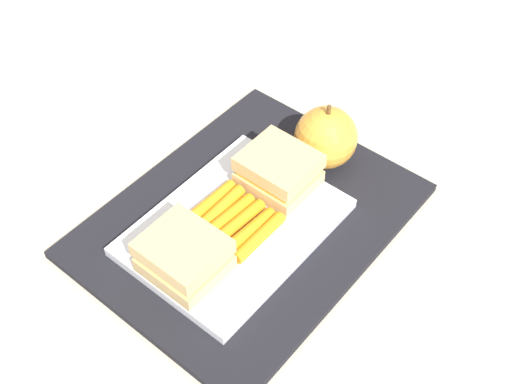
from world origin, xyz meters
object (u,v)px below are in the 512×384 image
object	(u,v)px
food_tray	(234,227)
sandwich_half_right	(279,170)
sandwich_half_left	(184,256)
apple	(326,137)
carrot_sticks_bundle	(234,219)

from	to	relation	value
food_tray	sandwich_half_right	distance (m)	0.08
sandwich_half_left	apple	bearing A→B (deg)	-2.91
food_tray	sandwich_half_left	bearing A→B (deg)	180.00
sandwich_half_left	apple	distance (m)	0.23
sandwich_half_right	carrot_sticks_bundle	bearing A→B (deg)	179.86
food_tray	sandwich_half_right	bearing A→B (deg)	0.00
sandwich_half_right	carrot_sticks_bundle	xyz separation A→B (m)	(-0.08, 0.00, -0.02)
sandwich_half_left	carrot_sticks_bundle	bearing A→B (deg)	0.14
food_tray	sandwich_half_right	world-z (taller)	sandwich_half_right
sandwich_half_left	apple	world-z (taller)	apple
food_tray	sandwich_half_left	world-z (taller)	sandwich_half_left
carrot_sticks_bundle	apple	bearing A→B (deg)	-4.45
sandwich_half_left	carrot_sticks_bundle	world-z (taller)	sandwich_half_left
apple	sandwich_half_right	bearing A→B (deg)	171.12
sandwich_half_right	apple	distance (m)	0.08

